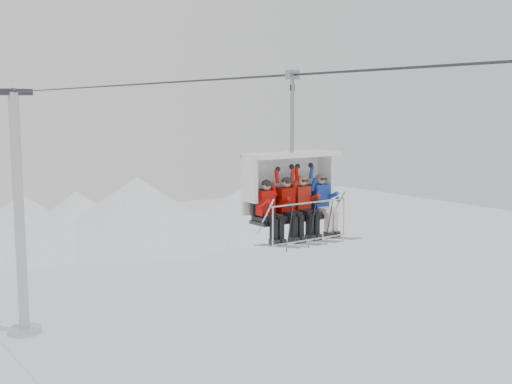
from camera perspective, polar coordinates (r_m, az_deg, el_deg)
lift_tower_right at (r=37.35m, az=-20.25°, el=-3.29°), size 2.00×1.80×13.48m
haul_cable at (r=16.58m, az=-0.00°, el=10.18°), size 0.06×50.00×0.06m
chairlift_carrier at (r=15.61m, az=2.90°, el=0.69°), size 2.39×1.17×3.98m
skier_far_left at (r=14.93m, az=1.13°, el=-1.49°), size 0.40×1.69×1.59m
skier_center_left at (r=15.29m, az=2.89°, el=-1.23°), size 0.41×1.69×1.63m
skier_center_right at (r=15.60m, az=4.32°, el=-1.06°), size 0.41×1.69×1.63m
skier_far_right at (r=15.99m, az=5.96°, el=-0.87°), size 0.41×1.69×1.63m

